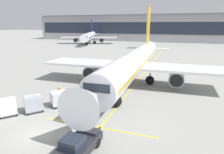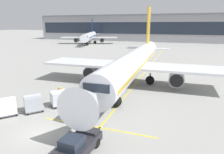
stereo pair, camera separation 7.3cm
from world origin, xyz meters
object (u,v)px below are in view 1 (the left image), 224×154
(safety_cone_engine_keepout, at_px, (90,80))
(safety_cone_wingtip, at_px, (87,86))
(parked_airplane, at_px, (133,63))
(pushback_tug, at_px, (78,145))
(ground_crew_by_loader, at_px, (63,93))
(ground_crew_marshaller, at_px, (60,92))
(belt_loader, at_px, (89,93))
(baggage_cart_second, at_px, (33,103))
(distant_airplane, at_px, (89,37))
(ground_crew_wingwalker, at_px, (88,95))
(baggage_cart_lead, at_px, (59,98))
(baggage_cart_third, at_px, (7,107))
(ground_crew_by_carts, at_px, (81,102))

(safety_cone_engine_keepout, xyz_separation_m, safety_cone_wingtip, (0.97, -3.27, -0.03))
(parked_airplane, xyz_separation_m, pushback_tug, (0.34, -19.76, -2.84))
(ground_crew_by_loader, bearing_deg, ground_crew_marshaller, 157.66)
(belt_loader, relative_size, ground_crew_by_loader, 2.63)
(baggage_cart_second, distance_m, safety_cone_wingtip, 10.05)
(pushback_tug, height_order, distant_airplane, distant_airplane)
(ground_crew_wingwalker, bearing_deg, parked_airplane, 70.05)
(pushback_tug, xyz_separation_m, distant_airplane, (-39.07, 83.92, 2.92))
(parked_airplane, relative_size, distant_airplane, 1.06)
(ground_crew_wingwalker, relative_size, safety_cone_engine_keepout, 2.42)
(baggage_cart_lead, height_order, distant_airplane, distant_airplane)
(belt_loader, height_order, baggage_cart_third, belt_loader)
(ground_crew_by_loader, bearing_deg, baggage_cart_lead, -72.50)
(ground_crew_by_carts, bearing_deg, parked_airplane, 74.87)
(ground_crew_by_loader, bearing_deg, safety_cone_wingtip, 82.39)
(ground_crew_by_carts, height_order, ground_crew_marshaller, same)
(baggage_cart_lead, bearing_deg, belt_loader, 51.98)
(pushback_tug, bearing_deg, baggage_cart_second, 148.36)
(baggage_cart_lead, relative_size, ground_crew_marshaller, 1.47)
(baggage_cart_third, height_order, ground_crew_by_loader, baggage_cart_third)
(parked_airplane, relative_size, safety_cone_engine_keepout, 55.88)
(parked_airplane, height_order, distant_airplane, parked_airplane)
(safety_cone_wingtip, distance_m, distant_airplane, 76.10)
(ground_crew_wingwalker, relative_size, safety_cone_wingtip, 2.65)
(belt_loader, distance_m, safety_cone_wingtip, 4.85)
(ground_crew_by_loader, relative_size, safety_cone_wingtip, 2.65)
(parked_airplane, height_order, ground_crew_wingwalker, parked_airplane)
(pushback_tug, distance_m, ground_crew_by_carts, 8.35)
(belt_loader, distance_m, ground_crew_marshaller, 3.97)
(baggage_cart_second, relative_size, pushback_tug, 0.57)
(baggage_cart_lead, xyz_separation_m, baggage_cart_third, (-3.96, -4.19, 0.00))
(parked_airplane, height_order, ground_crew_marshaller, parked_airplane)
(baggage_cart_lead, height_order, baggage_cart_third, same)
(baggage_cart_third, bearing_deg, ground_crew_marshaller, 67.39)
(ground_crew_wingwalker, bearing_deg, safety_cone_wingtip, 116.99)
(pushback_tug, xyz_separation_m, safety_cone_engine_keepout, (-7.59, 18.45, -0.48))
(baggage_cart_lead, distance_m, baggage_cart_second, 3.06)
(baggage_cart_third, distance_m, ground_crew_by_loader, 6.86)
(baggage_cart_second, relative_size, baggage_cart_third, 1.00)
(parked_airplane, relative_size, baggage_cart_second, 15.66)
(parked_airplane, xyz_separation_m, ground_crew_by_carts, (-3.31, -12.25, -2.67))
(baggage_cart_third, height_order, ground_crew_by_carts, baggage_cart_third)
(ground_crew_by_carts, height_order, ground_crew_wingwalker, same)
(baggage_cart_second, distance_m, ground_crew_by_loader, 4.38)
(ground_crew_marshaller, xyz_separation_m, ground_crew_wingwalker, (4.23, 0.02, 0.00))
(parked_airplane, bearing_deg, baggage_cart_second, -120.16)
(baggage_cart_second, bearing_deg, baggage_cart_lead, 51.95)
(baggage_cart_second, xyz_separation_m, ground_crew_wingwalker, (4.78, 4.52, -0.00))
(ground_crew_by_loader, bearing_deg, parked_airplane, 55.45)
(baggage_cart_lead, height_order, ground_crew_wingwalker, baggage_cart_lead)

